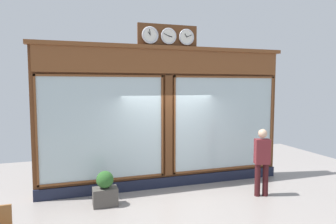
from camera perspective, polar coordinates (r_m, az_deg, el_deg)
shop_facade at (r=8.24m, az=-0.27°, el=-0.83°), size 6.91×0.42×4.35m
pedestrian at (r=7.98m, az=17.25°, el=-8.50°), size 0.41×0.31×1.69m
planter_box at (r=7.39m, az=-11.71°, el=-15.33°), size 0.56×0.36×0.42m
planter_shrub at (r=7.26m, az=-11.77°, el=-12.32°), size 0.40×0.40×0.40m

